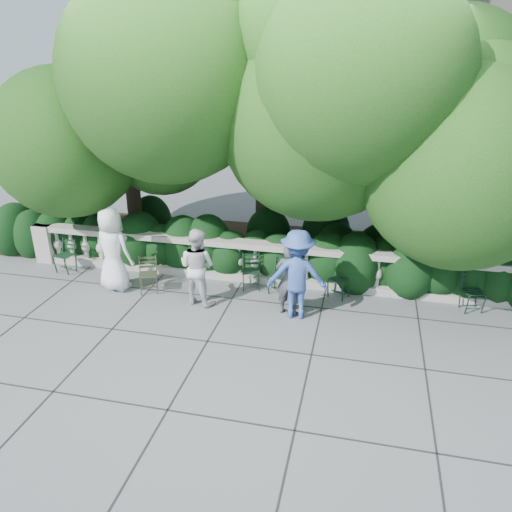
% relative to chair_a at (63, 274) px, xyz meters
% --- Properties ---
extents(ground, '(90.00, 90.00, 0.00)m').
position_rel_chair_a_xyz_m(ground, '(4.94, -1.10, 0.00)').
color(ground, '#595C62').
rests_on(ground, ground).
extents(balustrade, '(12.00, 0.44, 1.00)m').
position_rel_chair_a_xyz_m(balustrade, '(4.94, 0.70, 0.49)').
color(balustrade, '#9E998E').
rests_on(balustrade, ground).
extents(shrub_hedge, '(15.00, 2.60, 1.70)m').
position_rel_chair_a_xyz_m(shrub_hedge, '(4.94, 1.90, 0.00)').
color(shrub_hedge, black).
rests_on(shrub_hedge, ground).
extents(tree_canopy, '(15.04, 6.52, 6.78)m').
position_rel_chair_a_xyz_m(tree_canopy, '(5.63, 2.09, 3.96)').
color(tree_canopy, '#3F3023').
rests_on(tree_canopy, ground).
extents(chair_a, '(0.52, 0.55, 0.84)m').
position_rel_chair_a_xyz_m(chair_a, '(0.00, 0.00, 0.00)').
color(chair_a, black).
rests_on(chair_a, ground).
extents(chair_b, '(0.55, 0.57, 0.84)m').
position_rel_chair_a_xyz_m(chair_b, '(4.78, 0.13, 0.00)').
color(chair_b, black).
rests_on(chair_b, ground).
extents(chair_d, '(0.56, 0.58, 0.84)m').
position_rel_chair_a_xyz_m(chair_d, '(5.37, 0.05, 0.00)').
color(chair_d, black).
rests_on(chair_d, ground).
extents(chair_e, '(0.60, 0.62, 0.84)m').
position_rel_chair_a_xyz_m(chair_e, '(6.69, 0.17, 0.00)').
color(chair_e, black).
rests_on(chair_e, ground).
extents(chair_f, '(0.56, 0.59, 0.84)m').
position_rel_chair_a_xyz_m(chair_f, '(9.59, 0.18, 0.00)').
color(chair_f, black).
rests_on(chair_f, ground).
extents(chair_weathered, '(0.59, 0.61, 0.84)m').
position_rel_chair_a_xyz_m(chair_weathered, '(2.56, -0.55, 0.00)').
color(chair_weathered, black).
rests_on(chair_weathered, ground).
extents(person_businessman, '(1.07, 0.83, 1.94)m').
position_rel_chair_a_xyz_m(person_businessman, '(1.69, -0.41, 0.97)').
color(person_businessman, white).
rests_on(person_businessman, ground).
extents(person_woman_grey, '(0.61, 0.43, 1.56)m').
position_rel_chair_a_xyz_m(person_woman_grey, '(5.77, -0.66, 0.78)').
color(person_woman_grey, '#434449').
rests_on(person_woman_grey, ground).
extents(person_casual_man, '(0.97, 0.84, 1.71)m').
position_rel_chair_a_xyz_m(person_casual_man, '(3.76, -0.61, 0.86)').
color(person_casual_man, silver).
rests_on(person_casual_man, ground).
extents(person_older_blue, '(1.29, 0.82, 1.90)m').
position_rel_chair_a_xyz_m(person_older_blue, '(5.95, -0.74, 0.95)').
color(person_older_blue, '#3553A1').
rests_on(person_older_blue, ground).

